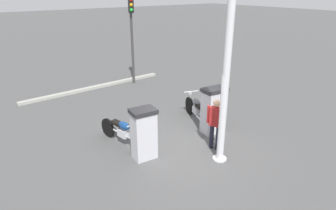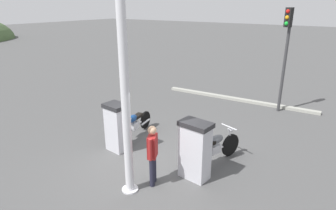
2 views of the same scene
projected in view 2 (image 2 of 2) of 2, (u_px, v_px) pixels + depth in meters
name	position (u px, v px, depth m)	size (l,w,h in m)	color
ground_plane	(151.00, 164.00, 8.14)	(120.00, 120.00, 0.00)	#4C4C4C
fuel_pump_near	(195.00, 150.00, 7.25)	(0.61, 0.85, 1.57)	silver
fuel_pump_far	(117.00, 127.00, 8.68)	(0.62, 0.74, 1.51)	silver
motorcycle_near_pump	(214.00, 148.00, 8.03)	(2.08, 0.87, 0.98)	black
motorcycle_far_pump	(134.00, 124.00, 9.63)	(2.14, 0.60, 0.96)	black
attendant_person	(153.00, 152.00, 6.94)	(0.56, 0.33, 1.59)	#1E1E2D
roadside_traffic_light	(286.00, 44.00, 11.16)	(0.40, 0.30, 4.17)	#38383A
canopy_support_pole	(126.00, 102.00, 6.22)	(0.40, 0.40, 4.73)	silver
road_edge_kerb	(237.00, 99.00, 13.41)	(0.56, 7.06, 0.12)	#9E9E93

